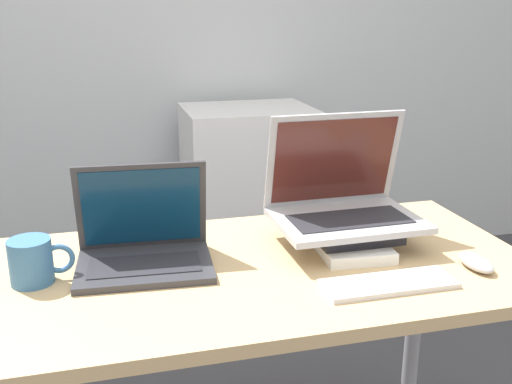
% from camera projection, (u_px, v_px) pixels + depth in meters
% --- Properties ---
extents(desk, '(1.40, 0.67, 0.73)m').
position_uv_depth(desk, '(240.00, 300.00, 1.43)').
color(desk, tan).
rests_on(desk, ground_plane).
extents(laptop_left, '(0.32, 0.25, 0.24)m').
position_uv_depth(laptop_left, '(144.00, 245.00, 1.40)').
color(laptop_left, '#333338').
rests_on(laptop_left, desk).
extents(book_stack, '(0.21, 0.28, 0.06)m').
position_uv_depth(book_stack, '(349.00, 235.00, 1.52)').
color(book_stack, white).
rests_on(book_stack, desk).
extents(laptop_on_books, '(0.37, 0.27, 0.27)m').
position_uv_depth(laptop_on_books, '(342.00, 199.00, 1.52)').
color(laptop_on_books, '#B2B2B7').
rests_on(laptop_on_books, book_stack).
extents(wireless_keyboard, '(0.30, 0.10, 0.01)m').
position_uv_depth(wireless_keyboard, '(389.00, 284.00, 1.30)').
color(wireless_keyboard, silver).
rests_on(wireless_keyboard, desk).
extents(mouse, '(0.06, 0.11, 0.03)m').
position_uv_depth(mouse, '(476.00, 262.00, 1.39)').
color(mouse, '#B2B2B7').
rests_on(mouse, desk).
extents(mug, '(0.14, 0.09, 0.10)m').
position_uv_depth(mug, '(33.00, 261.00, 1.31)').
color(mug, teal).
rests_on(mug, desk).
extents(mini_fridge, '(0.57, 0.48, 0.89)m').
position_uv_depth(mini_fridge, '(248.00, 202.00, 2.80)').
color(mini_fridge, white).
rests_on(mini_fridge, ground_plane).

